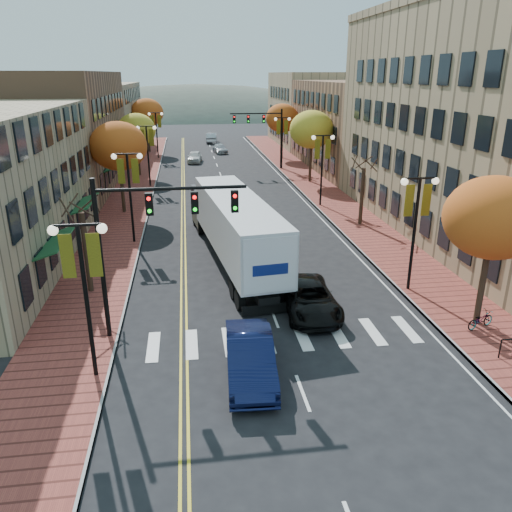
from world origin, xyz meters
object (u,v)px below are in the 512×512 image
object	(u,v)px
semi_truck	(232,222)
bicycle	(480,320)
navy_sedan	(250,357)
black_suv	(309,298)

from	to	relation	value
semi_truck	bicycle	distance (m)	14.62
navy_sedan	bicycle	world-z (taller)	navy_sedan
navy_sedan	semi_truck	bearing A→B (deg)	90.79
navy_sedan	black_suv	world-z (taller)	navy_sedan
semi_truck	navy_sedan	bearing A→B (deg)	-99.23
navy_sedan	bicycle	bearing A→B (deg)	14.53
semi_truck	bicycle	bearing A→B (deg)	-53.04
semi_truck	navy_sedan	xyz separation A→B (m)	(-0.52, -12.58, -1.62)
bicycle	black_suv	bearing A→B (deg)	48.17
black_suv	navy_sedan	bearing A→B (deg)	-124.00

